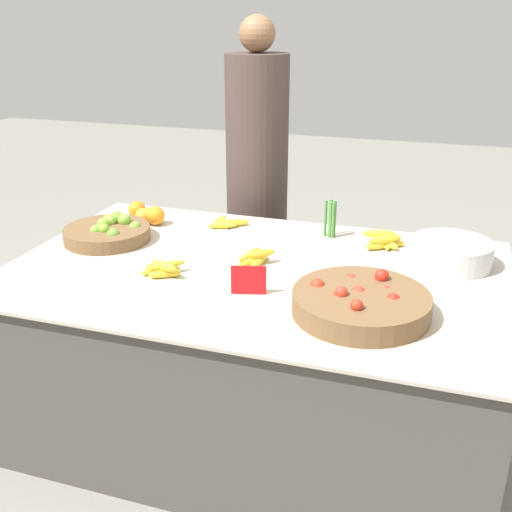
{
  "coord_description": "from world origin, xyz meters",
  "views": [
    {
      "loc": [
        0.61,
        -1.91,
        1.55
      ],
      "look_at": [
        0.0,
        0.0,
        0.73
      ],
      "focal_mm": 42.0,
      "sensor_mm": 36.0,
      "label": 1
    }
  ],
  "objects_px": {
    "lime_bowl": "(108,233)",
    "tomato_basket": "(361,303)",
    "metal_bowl": "(451,253)",
    "price_sign": "(249,280)",
    "vendor_person": "(257,190)"
  },
  "relations": [
    {
      "from": "lime_bowl",
      "to": "vendor_person",
      "type": "bearing_deg",
      "value": 63.23
    },
    {
      "from": "tomato_basket",
      "to": "vendor_person",
      "type": "bearing_deg",
      "value": 121.88
    },
    {
      "from": "price_sign",
      "to": "vendor_person",
      "type": "xyz_separation_m",
      "value": [
        -0.32,
        1.08,
        -0.02
      ]
    },
    {
      "from": "lime_bowl",
      "to": "price_sign",
      "type": "height_order",
      "value": "same"
    },
    {
      "from": "metal_bowl",
      "to": "vendor_person",
      "type": "xyz_separation_m",
      "value": [
        -0.95,
        0.62,
        -0.01
      ]
    },
    {
      "from": "tomato_basket",
      "to": "vendor_person",
      "type": "relative_size",
      "value": 0.28
    },
    {
      "from": "lime_bowl",
      "to": "tomato_basket",
      "type": "bearing_deg",
      "value": -17.06
    },
    {
      "from": "lime_bowl",
      "to": "metal_bowl",
      "type": "relative_size",
      "value": 1.18
    },
    {
      "from": "lime_bowl",
      "to": "price_sign",
      "type": "xyz_separation_m",
      "value": [
        0.71,
        -0.31,
        0.02
      ]
    },
    {
      "from": "tomato_basket",
      "to": "price_sign",
      "type": "bearing_deg",
      "value": 175.91
    },
    {
      "from": "metal_bowl",
      "to": "price_sign",
      "type": "distance_m",
      "value": 0.79
    },
    {
      "from": "price_sign",
      "to": "vendor_person",
      "type": "relative_size",
      "value": 0.07
    },
    {
      "from": "price_sign",
      "to": "vendor_person",
      "type": "distance_m",
      "value": 1.13
    },
    {
      "from": "tomato_basket",
      "to": "price_sign",
      "type": "height_order",
      "value": "tomato_basket"
    },
    {
      "from": "metal_bowl",
      "to": "vendor_person",
      "type": "height_order",
      "value": "vendor_person"
    }
  ]
}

